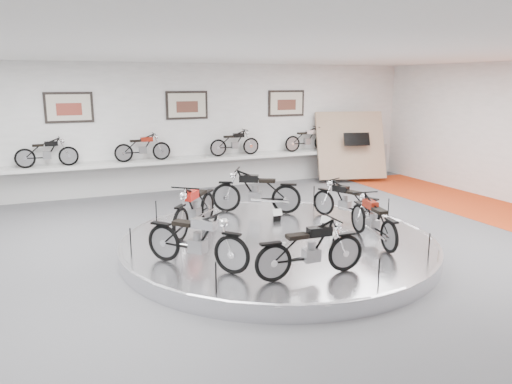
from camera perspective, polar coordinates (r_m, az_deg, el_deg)
name	(u,v)px	position (r m, az deg, el deg)	size (l,w,h in m)	color
floor	(284,256)	(10.14, 3.27, -7.30)	(16.00, 16.00, 0.00)	#535355
ceiling	(287,50)	(9.56, 3.58, 15.88)	(16.00, 16.00, 0.00)	white
wall_back	(187,127)	(16.17, -7.86, 7.33)	(16.00, 16.00, 0.00)	white
dado_band	(189,172)	(16.34, -7.69, 2.25)	(15.68, 0.04, 1.10)	#BCBCBA
display_platform	(278,244)	(10.35, 2.54, -6.01)	(6.40, 6.40, 0.30)	silver
platform_rim	(278,239)	(10.31, 2.54, -5.37)	(6.40, 6.40, 0.10)	#B2B2BA
shelf	(191,160)	(16.00, -7.46, 3.67)	(11.00, 0.55, 0.10)	silver
poster_left	(69,107)	(15.52, -20.60, 9.03)	(1.35, 0.06, 0.88)	beige
poster_center	(187,105)	(16.08, -7.89, 9.80)	(1.35, 0.06, 0.88)	beige
poster_right	(286,103)	(17.35, 3.49, 10.09)	(1.35, 0.06, 0.88)	beige
display_panel	(351,145)	(17.79, 10.77, 5.26)	(2.40, 0.12, 2.40)	#9F826B
shelf_bike_a	(47,154)	(15.36, -22.78, 4.00)	(1.22, 0.42, 0.73)	black
shelf_bike_b	(143,149)	(15.61, -12.82, 4.79)	(1.22, 0.42, 0.73)	maroon
shelf_bike_c	(235,144)	(16.41, -2.44, 5.45)	(1.22, 0.42, 0.73)	black
shelf_bike_d	(307,141)	(17.54, 5.87, 5.86)	(1.22, 0.42, 0.73)	silver
bike_a	(346,201)	(11.63, 10.21, -0.98)	(1.56, 0.55, 0.92)	black
bike_b	(256,191)	(12.06, 0.00, 0.11)	(1.84, 0.65, 1.09)	black
bike_c	(195,207)	(10.66, -7.03, -1.74)	(1.79, 0.63, 1.06)	red
bike_d	(197,239)	(8.61, -6.81, -5.34)	(1.74, 0.61, 1.02)	silver
bike_e	(310,248)	(8.21, 6.24, -6.42)	(1.64, 0.58, 0.97)	black
bike_f	(373,219)	(10.13, 13.26, -3.04)	(1.62, 0.57, 0.95)	maroon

